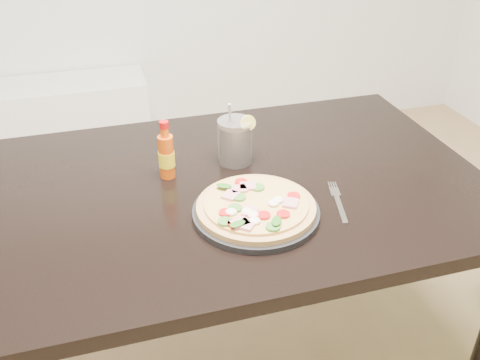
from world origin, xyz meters
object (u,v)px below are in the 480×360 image
object	(u,v)px
cola_cup	(235,142)
fork	(338,201)
dining_table	(228,208)
media_console	(15,133)
plate	(256,212)
pizza	(256,206)
hot_sauce_bottle	(166,155)

from	to	relation	value
cola_cup	fork	distance (m)	0.34
fork	cola_cup	bearing A→B (deg)	139.44
dining_table	media_console	world-z (taller)	dining_table
plate	fork	size ratio (longest dim) A/B	1.68
cola_cup	dining_table	bearing A→B (deg)	-115.54
pizza	fork	distance (m)	0.22
cola_cup	fork	world-z (taller)	cola_cup
pizza	hot_sauce_bottle	xyz separation A→B (m)	(-0.17, 0.25, 0.04)
plate	cola_cup	bearing A→B (deg)	84.75
hot_sauce_bottle	fork	size ratio (longest dim) A/B	0.89
hot_sauce_bottle	pizza	bearing A→B (deg)	-54.89
hot_sauce_bottle	media_console	distance (m)	1.71
pizza	hot_sauce_bottle	size ratio (longest dim) A/B	1.76
dining_table	hot_sauce_bottle	xyz separation A→B (m)	(-0.15, 0.08, 0.15)
cola_cup	fork	xyz separation A→B (m)	(0.19, -0.28, -0.06)
fork	media_console	bearing A→B (deg)	133.87
plate	media_console	bearing A→B (deg)	113.67
fork	media_console	size ratio (longest dim) A/B	0.13
plate	fork	bearing A→B (deg)	-0.60
hot_sauce_bottle	fork	xyz separation A→B (m)	(0.39, -0.25, -0.06)
hot_sauce_bottle	dining_table	bearing A→B (deg)	-28.66
dining_table	cola_cup	world-z (taller)	cola_cup
cola_cup	media_console	bearing A→B (deg)	118.24
pizza	cola_cup	size ratio (longest dim) A/B	1.55
fork	media_console	world-z (taller)	fork
hot_sauce_bottle	fork	bearing A→B (deg)	-32.03
dining_table	cola_cup	size ratio (longest dim) A/B	7.44
dining_table	plate	xyz separation A→B (m)	(0.03, -0.16, 0.09)
plate	dining_table	bearing A→B (deg)	99.65
hot_sauce_bottle	fork	world-z (taller)	hot_sauce_bottle
cola_cup	media_console	size ratio (longest dim) A/B	0.13
dining_table	hot_sauce_bottle	size ratio (longest dim) A/B	8.45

